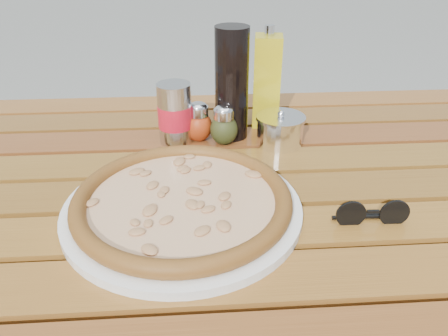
{
  "coord_description": "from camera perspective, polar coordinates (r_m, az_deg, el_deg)",
  "views": [
    {
      "loc": [
        -0.04,
        -0.61,
        1.14
      ],
      "look_at": [
        0.0,
        0.02,
        0.78
      ],
      "focal_mm": 35.0,
      "sensor_mm": 36.0,
      "label": 1
    }
  ],
  "objects": [
    {
      "name": "table",
      "position": [
        0.77,
        0.1,
        -7.65
      ],
      "size": [
        1.4,
        0.9,
        0.75
      ],
      "color": "#321C0B",
      "rests_on": "ground"
    },
    {
      "name": "plate",
      "position": [
        0.67,
        -5.41,
        -5.27
      ],
      "size": [
        0.43,
        0.43,
        0.01
      ],
      "primitive_type": "cylinder",
      "rotation": [
        0.0,
        0.0,
        -0.21
      ],
      "color": "white",
      "rests_on": "table"
    },
    {
      "name": "pizza",
      "position": [
        0.66,
        -5.47,
        -4.15
      ],
      "size": [
        0.43,
        0.43,
        0.03
      ],
      "rotation": [
        0.0,
        0.0,
        -0.39
      ],
      "color": "#FCE0B4",
      "rests_on": "plate"
    },
    {
      "name": "pepper_shaker",
      "position": [
        0.87,
        -3.35,
        5.96
      ],
      "size": [
        0.07,
        0.07,
        0.08
      ],
      "rotation": [
        0.0,
        0.0,
        0.44
      ],
      "color": "#B43C14",
      "rests_on": "table"
    },
    {
      "name": "oregano_shaker",
      "position": [
        0.86,
        -0.01,
        5.55
      ],
      "size": [
        0.07,
        0.07,
        0.08
      ],
      "rotation": [
        0.0,
        0.0,
        0.31
      ],
      "color": "#393E19",
      "rests_on": "table"
    },
    {
      "name": "dark_bottle",
      "position": [
        0.86,
        1.02,
        10.89
      ],
      "size": [
        0.08,
        0.08,
        0.22
      ],
      "primitive_type": "cylinder",
      "rotation": [
        0.0,
        0.0,
        -0.23
      ],
      "color": "black",
      "rests_on": "table"
    },
    {
      "name": "soda_can",
      "position": [
        0.86,
        -6.42,
        6.99
      ],
      "size": [
        0.08,
        0.08,
        0.12
      ],
      "rotation": [
        0.0,
        0.0,
        -0.14
      ],
      "color": "#B9B9BD",
      "rests_on": "table"
    },
    {
      "name": "olive_oil_cruet",
      "position": [
        0.93,
        5.62,
        11.21
      ],
      "size": [
        0.06,
        0.06,
        0.21
      ],
      "rotation": [
        0.0,
        0.0,
        -0.15
      ],
      "color": "#B5A313",
      "rests_on": "table"
    },
    {
      "name": "parmesan_tin",
      "position": [
        0.86,
        7.33,
        4.98
      ],
      "size": [
        0.12,
        0.12,
        0.07
      ],
      "rotation": [
        0.0,
        0.0,
        -0.36
      ],
      "color": "white",
      "rests_on": "table"
    },
    {
      "name": "sunglasses",
      "position": [
        0.67,
        18.75,
        -5.72
      ],
      "size": [
        0.11,
        0.02,
        0.04
      ],
      "rotation": [
        0.0,
        0.0,
        -0.02
      ],
      "color": "black",
      "rests_on": "table"
    }
  ]
}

